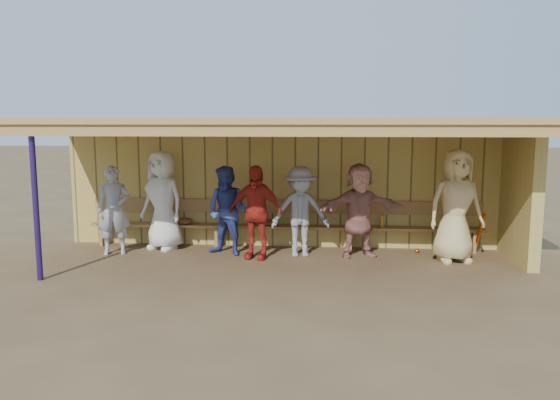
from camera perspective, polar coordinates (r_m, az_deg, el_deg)
The scene contains 11 objects.
ground at distance 9.63m, azimuth -0.17°, elevation -6.49°, with size 90.00×90.00×0.00m, color brown.
player_a at distance 10.51m, azimuth -16.97°, elevation -1.02°, with size 0.60×0.39×1.65m, color #9C9BA4.
player_b at distance 10.67m, azimuth -12.16°, elevation -0.04°, with size 0.93×0.60×1.90m, color white.
player_c at distance 10.04m, azimuth -5.53°, elevation -1.14°, with size 0.80×0.62×1.64m, color #32408B.
player_d at distance 9.74m, azimuth -2.56°, elevation -1.27°, with size 0.99×0.41×1.68m, color #AF261C.
player_e at distance 9.93m, azimuth 2.14°, elevation -1.20°, with size 1.06×0.61×1.64m, color gray.
player_f at distance 9.96m, azimuth 8.29°, elevation -1.07°, with size 1.59×0.50×1.71m, color #B77567.
player_h at distance 9.97m, azimuth 17.89°, elevation -0.58°, with size 0.97×0.63×1.98m, color #D5B978.
dugout_structure at distance 10.01m, azimuth 2.38°, elevation 3.90°, with size 8.80×3.20×2.50m.
bench at distance 10.61m, azimuth 0.35°, elevation -2.21°, with size 7.60×0.34×0.93m.
dugout_equipment at distance 10.54m, azimuth -2.65°, elevation -2.49°, with size 5.81×0.62×0.80m.
Camera 1 is at (0.81, -9.29, 2.44)m, focal length 35.00 mm.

